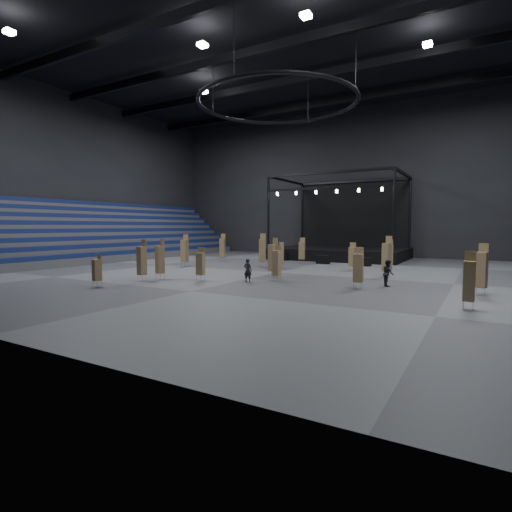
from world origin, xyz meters
The scene contains 31 objects.
floor centered at (0.00, 0.00, 0.00)m, with size 50.00×50.00×0.00m, color #505053.
ceiling centered at (0.00, 0.00, 18.00)m, with size 50.00×42.00×0.20m, color black.
wall_back centered at (0.00, 21.00, 9.00)m, with size 50.00×0.20×18.00m, color black.
wall_left centered at (-25.00, 0.00, 9.00)m, with size 0.20×42.00×18.00m, color black.
bleachers_left centered at (-22.94, 0.00, 1.73)m, with size 7.20×40.00×6.40m.
stage centered at (0.00, 16.24, 1.45)m, with size 14.00×10.00×9.20m.
truss_ring centered at (0.00, 0.00, 13.00)m, with size 12.30×12.30×5.15m.
roof_girders centered at (0.00, 0.00, 17.20)m, with size 49.00×30.35×0.70m.
floodlights centered at (0.00, -4.00, 16.60)m, with size 28.60×16.60×0.25m.
flight_case_left centered at (-4.76, 10.29, 0.44)m, with size 1.33×0.67×0.89m, color black.
flight_case_mid centered at (0.56, 8.74, 0.42)m, with size 1.25×0.62×0.83m, color black.
flight_case_right centered at (4.57, 8.57, 0.40)m, with size 1.19×0.60×0.79m, color black.
chair_stack_0 centered at (-9.47, 6.23, 1.45)m, with size 0.63×0.63×2.86m.
chair_stack_1 centered at (4.89, 3.75, 1.23)m, with size 0.54×0.54×2.32m.
chair_stack_2 centered at (13.58, -8.38, 1.30)m, with size 0.47×0.47×2.54m.
chair_stack_3 centered at (7.25, 6.46, 1.31)m, with size 0.61×0.61×2.53m.
chair_stack_4 centered at (-5.91, -11.99, 1.04)m, with size 0.53×0.53×1.95m.
chair_stack_5 centered at (1.04, -2.62, 1.43)m, with size 0.68×0.68×2.80m.
chair_stack_6 centered at (8.15, 1.07, 1.49)m, with size 0.67×0.67×2.94m.
chair_stack_7 centered at (7.88, -5.20, 1.28)m, with size 0.57×0.57×2.43m.
chair_stack_8 centered at (-5.57, -8.72, 1.39)m, with size 0.53×0.53×2.75m.
chair_stack_9 centered at (-5.05, -7.56, 1.39)m, with size 0.63×0.63×2.74m.
chair_stack_10 centered at (-1.09, 2.92, 1.16)m, with size 0.46×0.46×2.27m.
chair_stack_11 centered at (-2.19, -6.79, 1.17)m, with size 0.58×0.58×2.20m.
chair_stack_12 centered at (-1.34, 8.01, 1.32)m, with size 0.59×0.59×2.53m.
chair_stack_13 centered at (2.29, -4.46, 1.24)m, with size 0.45×0.45×2.44m.
chair_stack_14 centered at (-9.32, 0.06, 1.48)m, with size 0.59×0.59×2.89m.
chair_stack_15 centered at (14.00, -3.92, 1.39)m, with size 0.59×0.59×2.73m.
chair_stack_16 centered at (-3.07, 3.23, 1.51)m, with size 0.65×0.65×2.99m.
man_center centered at (0.82, -5.72, 0.77)m, with size 0.56×0.37×1.53m, color black.
crew_member centered at (9.11, -3.13, 0.81)m, with size 0.78×0.61×1.61m, color black.
Camera 1 is at (14.14, -27.73, 3.61)m, focal length 28.00 mm.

